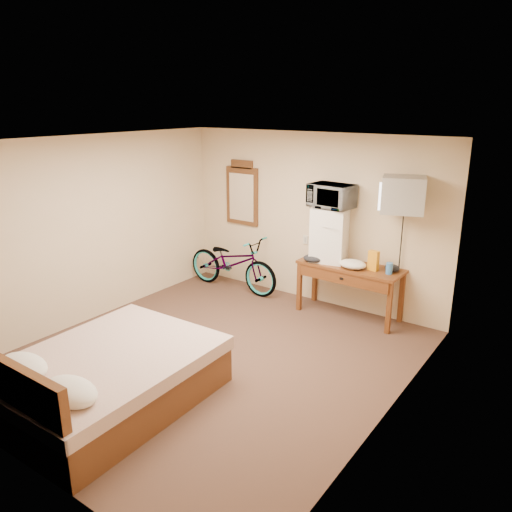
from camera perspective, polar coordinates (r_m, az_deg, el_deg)
name	(u,v)px	position (r m, az deg, el deg)	size (l,w,h in m)	color
room	(210,256)	(5.57, -5.32, -0.05)	(4.60, 4.64, 2.50)	#3F291F
desk	(349,274)	(6.97, 10.56, -1.99)	(1.45, 0.58, 0.75)	brown
mini_fridge	(330,234)	(7.03, 8.41, 2.45)	(0.54, 0.53, 0.76)	white
microwave	(331,196)	(6.91, 8.61, 6.80)	(0.59, 0.40, 0.33)	white
snack_bag	(374,261)	(6.78, 13.28, -0.52)	(0.13, 0.08, 0.27)	orange
blue_cup	(389,268)	(6.71, 14.99, -1.37)	(0.09, 0.09, 0.15)	#3877C1
cloth_cream	(353,264)	(6.83, 10.98, -0.92)	(0.38, 0.29, 0.12)	beige
cloth_dark_a	(313,258)	(7.01, 6.51, -0.29)	(0.28, 0.21, 0.10)	black
cloth_dark_b	(392,268)	(6.84, 15.29, -1.32)	(0.20, 0.16, 0.09)	black
crt_television	(403,195)	(6.47, 16.48, 6.73)	(0.62, 0.66, 0.45)	black
wall_mirror	(242,194)	(8.00, -1.60, 7.13)	(0.60, 0.04, 1.03)	brown
bicycle	(233,263)	(7.96, -2.70, -0.76)	(0.59, 1.69, 0.89)	black
bed	(103,379)	(5.26, -17.14, -13.26)	(1.62, 2.11, 0.90)	brown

